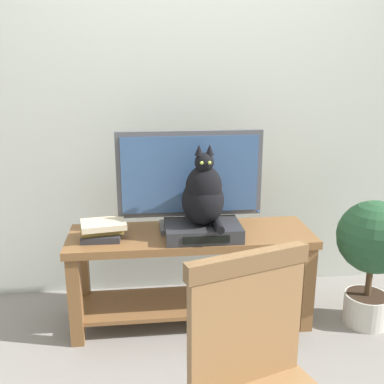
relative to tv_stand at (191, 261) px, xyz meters
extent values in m
cube|color=#B7BCB2|center=(0.02, 0.51, 1.02)|extent=(7.00, 0.12, 2.80)
cube|color=brown|center=(0.00, 0.00, 0.16)|extent=(1.39, 0.44, 0.04)
cube|color=brown|center=(-0.65, -0.17, -0.12)|extent=(0.07, 0.07, 0.52)
cube|color=brown|center=(0.65, -0.17, -0.12)|extent=(0.07, 0.07, 0.52)
cube|color=brown|center=(-0.65, 0.17, -0.12)|extent=(0.07, 0.07, 0.52)
cube|color=brown|center=(0.65, 0.17, -0.12)|extent=(0.07, 0.07, 0.52)
cube|color=brown|center=(0.00, 0.00, -0.27)|extent=(1.29, 0.36, 0.02)
cube|color=#4C4C51|center=(0.00, 0.06, 0.19)|extent=(0.35, 0.20, 0.03)
cube|color=#4C4C51|center=(0.00, 0.06, 0.24)|extent=(0.06, 0.04, 0.06)
cube|color=#4C4C51|center=(0.00, 0.06, 0.51)|extent=(0.82, 0.05, 0.49)
cube|color=#385684|center=(0.00, 0.04, 0.51)|extent=(0.77, 0.01, 0.43)
sphere|color=#2672F2|center=(0.40, 0.03, 0.28)|extent=(0.01, 0.01, 0.01)
cube|color=#2D2D30|center=(0.06, -0.07, 0.22)|extent=(0.42, 0.28, 0.08)
cube|color=black|center=(0.06, -0.22, 0.22)|extent=(0.25, 0.01, 0.04)
ellipsoid|color=black|center=(0.06, -0.07, 0.39)|extent=(0.23, 0.23, 0.27)
ellipsoid|color=black|center=(0.06, -0.10, 0.47)|extent=(0.20, 0.15, 0.24)
sphere|color=black|center=(0.06, -0.11, 0.61)|extent=(0.10, 0.10, 0.10)
cone|color=black|center=(0.03, -0.11, 0.68)|extent=(0.05, 0.05, 0.06)
cone|color=black|center=(0.09, -0.11, 0.68)|extent=(0.05, 0.05, 0.06)
sphere|color=#B2C64C|center=(0.04, -0.16, 0.62)|extent=(0.02, 0.02, 0.02)
sphere|color=#B2C64C|center=(0.08, -0.16, 0.62)|extent=(0.02, 0.02, 0.02)
cylinder|color=black|center=(0.13, -0.15, 0.28)|extent=(0.04, 0.18, 0.04)
cube|color=olive|center=(0.05, -1.14, 0.32)|extent=(0.40, 0.16, 0.46)
cube|color=brown|center=(0.05, -1.14, 0.51)|extent=(0.42, 0.17, 0.06)
cube|color=#2D2D33|center=(-0.50, -0.05, 0.20)|extent=(0.21, 0.15, 0.04)
cube|color=olive|center=(-0.50, -0.03, 0.23)|extent=(0.24, 0.16, 0.03)
cube|color=beige|center=(-0.49, -0.04, 0.26)|extent=(0.26, 0.21, 0.03)
cylinder|color=beige|center=(1.03, -0.15, -0.29)|extent=(0.26, 0.26, 0.18)
cylinder|color=#332319|center=(1.03, -0.15, -0.21)|extent=(0.24, 0.24, 0.02)
cylinder|color=#4C3823|center=(1.03, -0.15, -0.10)|extent=(0.04, 0.04, 0.20)
sphere|color=#234C2D|center=(1.03, -0.15, 0.17)|extent=(0.42, 0.42, 0.42)
camera|label=1|loc=(-0.26, -2.39, 1.10)|focal=41.92mm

